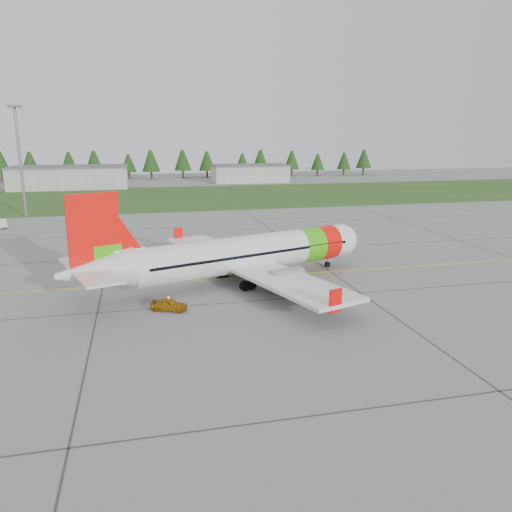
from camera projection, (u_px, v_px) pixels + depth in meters
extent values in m
plane|color=gray|center=(263.00, 300.00, 47.20)|extent=(320.00, 320.00, 0.00)
cylinder|color=silver|center=(250.00, 253.00, 52.84)|extent=(25.34, 11.76, 3.82)
sphere|color=silver|center=(341.00, 240.00, 59.37)|extent=(3.82, 3.82, 3.82)
cone|color=silver|center=(95.00, 272.00, 44.47)|extent=(7.72, 5.81, 3.82)
cube|color=black|center=(343.00, 237.00, 59.43)|extent=(2.30, 2.91, 0.55)
cylinder|color=#40BE0E|center=(308.00, 245.00, 56.85)|extent=(3.66, 4.51, 3.90)
cylinder|color=#F30F08|center=(324.00, 242.00, 58.06)|extent=(3.29, 4.38, 3.90)
cube|color=silver|center=(246.00, 264.00, 52.84)|extent=(15.13, 31.41, 0.35)
cube|color=#F30F08|center=(178.00, 235.00, 65.06)|extent=(1.17, 0.54, 1.96)
cube|color=#F30F08|center=(335.00, 301.00, 39.37)|extent=(1.17, 0.54, 1.96)
cylinder|color=gray|center=(233.00, 256.00, 58.17)|extent=(4.00, 3.08, 2.06)
cylinder|color=gray|center=(286.00, 279.00, 49.28)|extent=(4.00, 3.08, 2.06)
cube|color=#F30F08|center=(94.00, 235.00, 43.79)|extent=(4.38, 1.77, 7.44)
cube|color=#40BE0E|center=(108.00, 258.00, 44.86)|extent=(2.54, 1.20, 2.35)
cube|color=silver|center=(89.00, 270.00, 44.16)|extent=(6.57, 11.67, 0.22)
cylinder|color=slate|center=(327.00, 261.00, 58.92)|extent=(0.18, 0.18, 1.37)
cylinder|color=black|center=(327.00, 264.00, 59.00)|extent=(0.72, 0.47, 0.67)
cylinder|color=slate|center=(225.00, 268.00, 54.85)|extent=(0.22, 0.22, 1.86)
cylinder|color=black|center=(222.00, 273.00, 54.75)|extent=(1.11, 0.74, 1.02)
cylinder|color=slate|center=(251.00, 281.00, 50.32)|extent=(0.22, 0.22, 1.86)
cylinder|color=black|center=(248.00, 285.00, 50.22)|extent=(1.11, 0.74, 1.02)
imported|color=#FBA90D|center=(168.00, 293.00, 44.09)|extent=(1.53, 1.64, 3.26)
imported|color=silver|center=(0.00, 215.00, 83.37)|extent=(1.90, 1.85, 4.27)
cube|color=#30561E|center=(184.00, 197.00, 124.73)|extent=(320.00, 50.00, 0.03)
cube|color=gold|center=(245.00, 277.00, 54.76)|extent=(120.00, 0.25, 0.02)
cube|color=#A8A8A3|center=(70.00, 178.00, 143.83)|extent=(32.00, 14.00, 6.00)
cube|color=#A8A8A3|center=(250.00, 174.00, 163.70)|extent=(24.00, 12.00, 5.20)
cylinder|color=slate|center=(21.00, 163.00, 92.56)|extent=(0.50, 0.50, 20.00)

